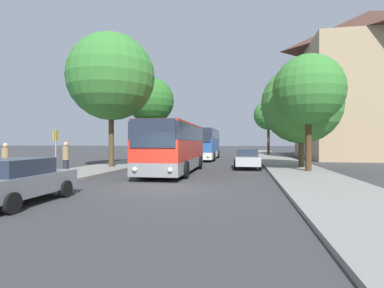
{
  "coord_description": "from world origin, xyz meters",
  "views": [
    {
      "loc": [
        3.45,
        -12.66,
        2.02
      ],
      "look_at": [
        -1.33,
        14.37,
        1.85
      ],
      "focal_mm": 28.0,
      "sensor_mm": 36.0,
      "label": 1
    }
  ],
  "objects_px": {
    "bus_front": "(174,147)",
    "tree_right_far": "(309,90)",
    "pedestrian_waiting_near": "(66,159)",
    "tree_left_near": "(151,101)",
    "parked_car_right_near": "(247,158)",
    "bus_stop_sign": "(56,147)",
    "tree_right_near": "(268,115)",
    "tree_left_far": "(111,77)",
    "bus_middle": "(206,144)",
    "tree_right_mid": "(301,104)",
    "parked_car_left_curb": "(16,180)",
    "pedestrian_waiting_far": "(5,161)"
  },
  "relations": [
    {
      "from": "bus_front",
      "to": "tree_right_far",
      "type": "bearing_deg",
      "value": 7.29
    },
    {
      "from": "pedestrian_waiting_near",
      "to": "tree_left_near",
      "type": "bearing_deg",
      "value": -93.13
    },
    {
      "from": "pedestrian_waiting_near",
      "to": "tree_right_far",
      "type": "xyz_separation_m",
      "value": [
        13.73,
        5.57,
        4.3
      ]
    },
    {
      "from": "parked_car_right_near",
      "to": "tree_right_far",
      "type": "xyz_separation_m",
      "value": [
        3.92,
        -2.84,
        4.64
      ]
    },
    {
      "from": "bus_stop_sign",
      "to": "tree_right_near",
      "type": "height_order",
      "value": "tree_right_near"
    },
    {
      "from": "pedestrian_waiting_near",
      "to": "tree_left_far",
      "type": "bearing_deg",
      "value": -90.78
    },
    {
      "from": "bus_middle",
      "to": "tree_right_mid",
      "type": "height_order",
      "value": "tree_right_mid"
    },
    {
      "from": "tree_right_near",
      "to": "tree_right_mid",
      "type": "xyz_separation_m",
      "value": [
        0.76,
        -23.05,
        -1.18
      ]
    },
    {
      "from": "tree_left_near",
      "to": "tree_right_far",
      "type": "xyz_separation_m",
      "value": [
        14.11,
        -10.61,
        -1.08
      ]
    },
    {
      "from": "pedestrian_waiting_near",
      "to": "tree_left_far",
      "type": "relative_size",
      "value": 0.19
    },
    {
      "from": "tree_right_far",
      "to": "parked_car_left_curb",
      "type": "bearing_deg",
      "value": -133.85
    },
    {
      "from": "tree_right_mid",
      "to": "tree_right_far",
      "type": "distance_m",
      "value": 4.04
    },
    {
      "from": "tree_right_near",
      "to": "tree_right_mid",
      "type": "distance_m",
      "value": 23.1
    },
    {
      "from": "parked_car_left_curb",
      "to": "tree_right_mid",
      "type": "height_order",
      "value": "tree_right_mid"
    },
    {
      "from": "bus_front",
      "to": "pedestrian_waiting_far",
      "type": "height_order",
      "value": "bus_front"
    },
    {
      "from": "pedestrian_waiting_near",
      "to": "tree_left_near",
      "type": "distance_m",
      "value": 17.05
    },
    {
      "from": "tree_right_mid",
      "to": "tree_right_far",
      "type": "xyz_separation_m",
      "value": [
        -0.27,
        -4.01,
        0.41
      ]
    },
    {
      "from": "pedestrian_waiting_far",
      "to": "tree_right_near",
      "type": "xyz_separation_m",
      "value": [
        15.21,
        34.64,
        5.1
      ]
    },
    {
      "from": "bus_front",
      "to": "tree_right_near",
      "type": "height_order",
      "value": "tree_right_near"
    },
    {
      "from": "pedestrian_waiting_far",
      "to": "bus_stop_sign",
      "type": "bearing_deg",
      "value": 77.46
    },
    {
      "from": "parked_car_left_curb",
      "to": "pedestrian_waiting_far",
      "type": "height_order",
      "value": "pedestrian_waiting_far"
    },
    {
      "from": "parked_car_right_near",
      "to": "tree_left_far",
      "type": "distance_m",
      "value": 12.12
    },
    {
      "from": "bus_front",
      "to": "tree_right_near",
      "type": "distance_m",
      "value": 29.82
    },
    {
      "from": "tree_left_far",
      "to": "bus_middle",
      "type": "bearing_deg",
      "value": 67.26
    },
    {
      "from": "bus_front",
      "to": "tree_right_mid",
      "type": "bearing_deg",
      "value": 29.57
    },
    {
      "from": "bus_middle",
      "to": "bus_stop_sign",
      "type": "height_order",
      "value": "bus_middle"
    },
    {
      "from": "bus_front",
      "to": "tree_right_far",
      "type": "distance_m",
      "value": 9.5
    },
    {
      "from": "pedestrian_waiting_near",
      "to": "pedestrian_waiting_far",
      "type": "bearing_deg",
      "value": 40.94
    },
    {
      "from": "parked_car_left_curb",
      "to": "bus_middle",
      "type": "bearing_deg",
      "value": 82.76
    },
    {
      "from": "tree_right_near",
      "to": "tree_right_far",
      "type": "distance_m",
      "value": 27.08
    },
    {
      "from": "bus_middle",
      "to": "pedestrian_waiting_near",
      "type": "height_order",
      "value": "bus_middle"
    },
    {
      "from": "bus_stop_sign",
      "to": "tree_right_mid",
      "type": "height_order",
      "value": "tree_right_mid"
    },
    {
      "from": "parked_car_right_near",
      "to": "pedestrian_waiting_near",
      "type": "distance_m",
      "value": 12.92
    },
    {
      "from": "pedestrian_waiting_near",
      "to": "parked_car_right_near",
      "type": "bearing_deg",
      "value": -143.88
    },
    {
      "from": "bus_front",
      "to": "pedestrian_waiting_far",
      "type": "distance_m",
      "value": 9.47
    },
    {
      "from": "bus_stop_sign",
      "to": "pedestrian_waiting_far",
      "type": "bearing_deg",
      "value": -117.03
    },
    {
      "from": "tree_right_near",
      "to": "tree_left_far",
      "type": "bearing_deg",
      "value": -117.65
    },
    {
      "from": "bus_stop_sign",
      "to": "tree_right_far",
      "type": "relative_size",
      "value": 0.34
    },
    {
      "from": "bus_front",
      "to": "parked_car_left_curb",
      "type": "bearing_deg",
      "value": -105.56
    },
    {
      "from": "bus_front",
      "to": "tree_right_far",
      "type": "xyz_separation_m",
      "value": [
        8.66,
        1.26,
        3.7
      ]
    },
    {
      "from": "parked_car_right_near",
      "to": "tree_right_near",
      "type": "distance_m",
      "value": 25.05
    },
    {
      "from": "tree_left_far",
      "to": "tree_right_mid",
      "type": "height_order",
      "value": "tree_left_far"
    },
    {
      "from": "tree_right_far",
      "to": "parked_car_right_near",
      "type": "bearing_deg",
      "value": 144.03
    },
    {
      "from": "bus_stop_sign",
      "to": "tree_right_far",
      "type": "xyz_separation_m",
      "value": [
        14.53,
        5.28,
        3.66
      ]
    },
    {
      "from": "bus_front",
      "to": "pedestrian_waiting_far",
      "type": "relative_size",
      "value": 5.57
    },
    {
      "from": "parked_car_left_curb",
      "to": "bus_front",
      "type": "bearing_deg",
      "value": 74.41
    },
    {
      "from": "tree_right_near",
      "to": "tree_right_far",
      "type": "xyz_separation_m",
      "value": [
        0.49,
        -27.07,
        -0.76
      ]
    },
    {
      "from": "parked_car_left_curb",
      "to": "bus_stop_sign",
      "type": "xyz_separation_m",
      "value": [
        -3.11,
        6.61,
        0.98
      ]
    },
    {
      "from": "parked_car_right_near",
      "to": "pedestrian_waiting_near",
      "type": "height_order",
      "value": "pedestrian_waiting_near"
    },
    {
      "from": "parked_car_right_near",
      "to": "tree_left_far",
      "type": "relative_size",
      "value": 0.46
    }
  ]
}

